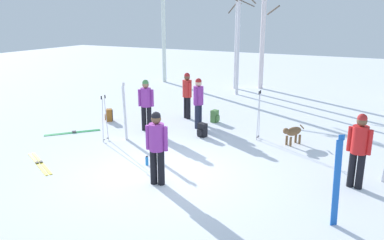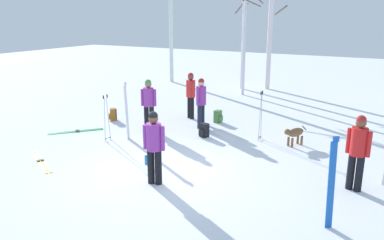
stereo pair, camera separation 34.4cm
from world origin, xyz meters
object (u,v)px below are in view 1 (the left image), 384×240
Objects in this scene: person_2 at (157,144)px; person_1 at (187,93)px; person_3 at (146,102)px; backpack_1 at (109,115)px; person_0 at (198,100)px; ski_poles_1 at (259,114)px; ski_pair_lying_1 at (39,163)px; ski_pair_planted_0 at (125,112)px; person_4 at (359,146)px; ski_pair_lying_0 at (73,132)px; dog at (293,132)px; ski_pair_planted_1 at (337,182)px; backpack_2 at (215,116)px; ski_poles_0 at (104,117)px; birch_tree_0 at (163,20)px; backpack_0 at (202,130)px; birch_tree_3 at (264,19)px; birch_tree_2 at (238,15)px; water_bottle_0 at (147,161)px.

person_1 is at bearing 110.94° from person_2.
person_3 is 2.05m from backpack_1.
person_0 is 2.22m from ski_poles_1.
ski_pair_planted_0 is at bearing 72.32° from ski_pair_lying_1.
person_3 is at bearing -10.42° from backpack_1.
ski_pair_lying_0 is (-8.62, 0.21, -0.97)m from person_4.
person_0 is 3.90× the size of backpack_1.
dog is 0.56× the size of ski_pair_lying_0.
ski_pair_planted_1 is at bearing -14.14° from ski_pair_lying_0.
ski_pair_planted_0 reaches higher than person_4.
person_1 is 1.37m from backpack_2.
dog is 0.52× the size of ski_poles_1.
ski_poles_1 is at bearing 141.82° from person_4.
ski_poles_0 is 0.22× the size of birch_tree_0.
person_0 is 3.90× the size of backpack_0.
birch_tree_0 reaches higher than backpack_1.
person_3 reaches higher than ski_pair_lying_0.
ski_poles_0 is 4.12m from backpack_2.
birch_tree_3 is (-1.41, 12.46, 2.53)m from person_2.
backpack_2 is at bearing -77.76° from birch_tree_2.
backpack_0 is at bearing 140.20° from ski_pair_planted_1.
person_1 is 3.16m from ski_pair_planted_0.
birch_tree_0 is at bearing 118.96° from water_bottle_0.
person_3 is at bearing 89.24° from ski_pair_planted_0.
backpack_2 is at bearing -86.10° from birch_tree_3.
ski_pair_lying_1 is at bearing -174.05° from person_2.
backpack_2 is at bearing 76.45° from person_0.
ski_pair_planted_1 reaches higher than backpack_1.
water_bottle_0 is (-0.25, -2.80, -0.10)m from backpack_0.
backpack_0 is at bearing 54.81° from ski_pair_lying_1.
water_bottle_0 is (0.08, -4.54, -0.10)m from backpack_2.
ski_pair_planted_0 is 4.10× the size of backpack_2.
ski_poles_0 is 4.71m from ski_poles_1.
backpack_1 reaches higher than ski_pair_lying_0.
person_0 reaches higher than ski_poles_1.
ski_pair_planted_1 is at bearing -0.78° from person_2.
person_4 is 12.19m from birch_tree_3.
birch_tree_0 reaches higher than water_bottle_0.
ski_poles_1 reaches higher than backpack_0.
person_3 is 9.82m from birch_tree_0.
person_3 is at bearing 33.88° from ski_pair_lying_0.
backpack_0 is (1.96, 0.21, -0.77)m from person_3.
person_4 is 1.03× the size of ski_pair_lying_1.
person_4 reaches higher than ski_poles_1.
ski_pair_planted_1 is at bearing -56.93° from ski_poles_1.
water_bottle_0 is at bearing -88.94° from backpack_2.
ski_pair_lying_1 is 13.17m from birch_tree_0.
person_4 is at bearing 16.56° from ski_pair_lying_1.
person_2 is 4.71m from dog.
backpack_0 is at bearing -169.08° from dog.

